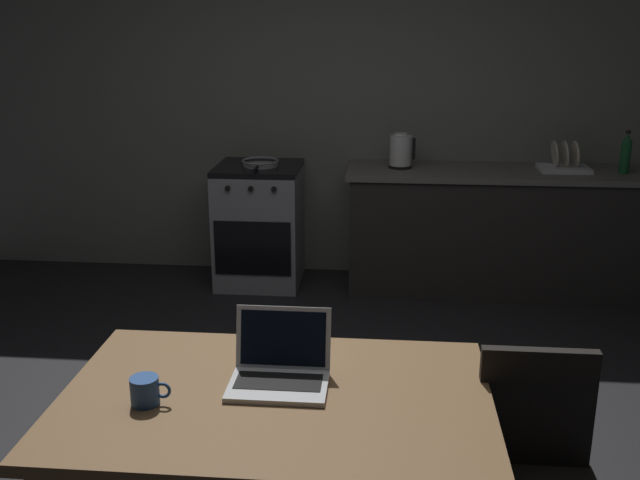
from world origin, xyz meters
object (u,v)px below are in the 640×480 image
(chair, at_px, (537,468))
(bottle, at_px, (626,153))
(coffee_mug, at_px, (145,391))
(stove_oven, at_px, (260,225))
(electric_kettle, at_px, (401,151))
(frying_pan, at_px, (260,163))
(laptop, at_px, (280,370))
(dish_rack, at_px, (564,164))
(dining_table, at_px, (276,414))

(chair, xyz_separation_m, bottle, (1.10, 2.95, 0.52))
(chair, bearing_deg, coffee_mug, -169.04)
(stove_oven, xyz_separation_m, electric_kettle, (1.02, 0.00, 0.56))
(chair, relative_size, coffee_mug, 6.81)
(bottle, bearing_deg, frying_pan, 179.49)
(electric_kettle, height_order, bottle, bottle)
(stove_oven, xyz_separation_m, chair, (1.43, -3.00, 0.06))
(stove_oven, bearing_deg, electric_kettle, 0.14)
(bottle, height_order, frying_pan, bottle)
(bottle, relative_size, coffee_mug, 2.27)
(laptop, distance_m, dish_rack, 3.36)
(bottle, bearing_deg, laptop, -123.63)
(laptop, bearing_deg, bottle, 46.93)
(chair, height_order, coffee_mug, chair)
(chair, xyz_separation_m, coffee_mug, (-1.24, -0.15, 0.30))
(chair, distance_m, dish_rack, 3.11)
(chair, xyz_separation_m, dish_rack, (0.71, 3.00, 0.43))
(chair, distance_m, coffee_mug, 1.29)
(chair, bearing_deg, laptop, -177.60)
(chair, xyz_separation_m, electric_kettle, (-0.41, 3.00, 0.50))
(stove_oven, bearing_deg, dining_table, -79.25)
(electric_kettle, bearing_deg, chair, -82.12)
(dining_table, relative_size, bottle, 4.71)
(laptop, bearing_deg, stove_oven, 91.65)
(chair, relative_size, laptop, 2.73)
(electric_kettle, distance_m, coffee_mug, 3.26)
(dining_table, height_order, chair, chair)
(stove_oven, xyz_separation_m, dining_table, (0.58, -3.05, 0.25))
(bottle, height_order, coffee_mug, bottle)
(stove_oven, xyz_separation_m, dish_rack, (2.14, 0.00, 0.49))
(stove_oven, relative_size, bottle, 3.03)
(electric_kettle, xyz_separation_m, frying_pan, (-0.99, -0.03, -0.09))
(stove_oven, distance_m, electric_kettle, 1.16)
(dining_table, height_order, bottle, bottle)
(frying_pan, bearing_deg, dish_rack, 0.75)
(coffee_mug, distance_m, dish_rack, 3.71)
(stove_oven, xyz_separation_m, frying_pan, (0.02, -0.03, 0.47))
(bottle, relative_size, frying_pan, 0.66)
(stove_oven, height_order, laptop, laptop)
(laptop, height_order, dish_rack, dish_rack)
(stove_oven, distance_m, coffee_mug, 3.17)
(dining_table, height_order, dish_rack, dish_rack)
(electric_kettle, bearing_deg, frying_pan, -178.40)
(laptop, bearing_deg, dining_table, -101.21)
(frying_pan, bearing_deg, laptop, -79.19)
(stove_oven, distance_m, frying_pan, 0.47)
(stove_oven, distance_m, bottle, 2.59)
(electric_kettle, height_order, coffee_mug, electric_kettle)
(dining_table, relative_size, laptop, 4.29)
(dining_table, relative_size, coffee_mug, 10.69)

